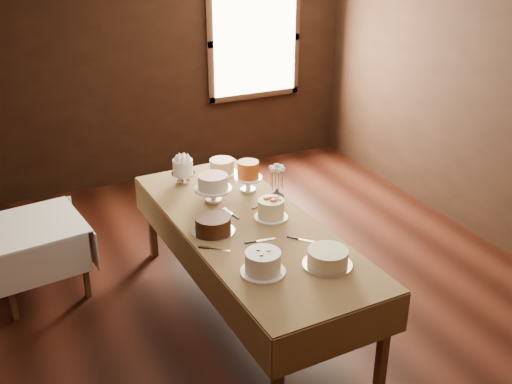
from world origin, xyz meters
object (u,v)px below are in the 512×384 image
Objects in this scene: cake_meringue at (183,172)px; cake_swirl at (263,263)px; display_table at (248,231)px; flower_vase at (277,196)px; side_table at (34,232)px; cake_server_b at (308,241)px; cake_server_e at (220,250)px; cake_caramel at (248,178)px; cake_server_d at (265,202)px; cake_lattice at (213,190)px; cake_cream at (328,258)px; cake_flowers at (271,209)px; cake_chocolate at (213,225)px; cake_speckled at (222,167)px; cake_server_c at (228,211)px; cake_server_a at (266,240)px.

cake_swirl is (-0.02, -1.66, -0.03)m from cake_meringue.
flower_vase is at bearing 32.91° from display_table.
side_table is at bearing 127.29° from cake_swirl.
display_table is at bearing 73.11° from cake_swirl.
cake_meringue is 1.05× the size of cake_server_b.
cake_caramel is at bearing 92.81° from cake_server_e.
cake_meringue is 1.05× the size of cake_server_d.
cake_meringue is at bearing 101.83° from cake_lattice.
cake_cream is at bearing -1.78° from cake_server_e.
display_table is 0.66m from cake_caramel.
cake_caramel reaches higher than cake_flowers.
cake_chocolate is 0.71m from flower_vase.
display_table is 0.45m from cake_server_e.
flower_vase is (0.14, 1.03, 0.01)m from cake_cream.
cake_server_b is at bearing -86.89° from cake_speckled.
cake_swirl is at bearing -110.67° from cake_caramel.
cake_swirl is (-0.47, -1.25, -0.05)m from cake_caramel.
side_table is 1.97m from cake_server_d.
flower_vase is (0.67, 0.24, 0.01)m from cake_chocolate.
cake_meringue is 0.92× the size of cake_flowers.
cake_cream reaches higher than cake_server_e.
cake_cream is 1.66× the size of cake_server_c.
cake_server_c reaches higher than display_table.
cake_server_e is at bearing -144.67° from flower_vase.
cake_meringue reaches higher than flower_vase.
cake_lattice is at bearing -20.65° from side_table.
display_table is 1.06m from cake_speckled.
cake_server_b is at bearing -88.78° from cake_caramel.
cake_meringue is 0.89× the size of cake_caramel.
cake_server_e is at bearing -142.26° from display_table.
cake_server_b is at bearing -68.33° from cake_lattice.
cake_swirl is 1.30× the size of cake_server_d.
cake_speckled is 1.01m from cake_flowers.
cake_meringue is 0.40m from cake_speckled.
cake_speckled is at bearing 78.64° from display_table.
cake_server_e is at bearing 143.27° from cake_server_c.
cake_server_a is 0.64m from cake_server_d.
cake_caramel is at bearing -42.23° from cake_meringue.
cake_meringue is 1.04m from cake_flowers.
side_table is 1.56m from cake_lattice.
cake_server_a is at bearing 61.05° from cake_swirl.
cake_chocolate is 0.65m from cake_server_d.
cake_lattice reaches higher than cake_speckled.
cake_speckled is 1.20× the size of cake_server_e.
cake_swirl is 0.43m from cake_server_e.
cake_speckled is 1.42m from cake_server_e.
flower_vase reaches higher than cake_server_e.
cake_server_a is at bearing -122.93° from cake_flowers.
cake_speckled is at bearing -0.49° from side_table.
cake_server_e is (-0.56, -0.30, -0.07)m from cake_flowers.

